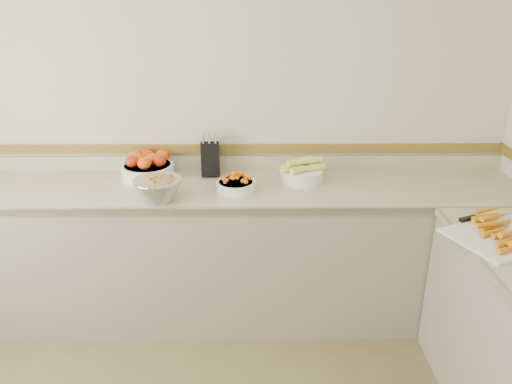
{
  "coord_description": "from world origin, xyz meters",
  "views": [
    {
      "loc": [
        0.33,
        -1.17,
        2.03
      ],
      "look_at": [
        0.35,
        1.35,
        1.0
      ],
      "focal_mm": 35.0,
      "sensor_mm": 36.0,
      "label": 1
    }
  ],
  "objects_px": {
    "tomato_bowl": "(147,166)",
    "corn_bowl": "(302,173)",
    "cherry_tomato_bowl": "(236,184)",
    "rhubarb_bowl": "(158,187)",
    "knife_block": "(210,158)",
    "cutting_board": "(502,232)"
  },
  "relations": [
    {
      "from": "cherry_tomato_bowl",
      "to": "cutting_board",
      "type": "bearing_deg",
      "value": -24.62
    },
    {
      "from": "corn_bowl",
      "to": "rhubarb_bowl",
      "type": "height_order",
      "value": "rhubarb_bowl"
    },
    {
      "from": "rhubarb_bowl",
      "to": "cutting_board",
      "type": "bearing_deg",
      "value": -14.78
    },
    {
      "from": "corn_bowl",
      "to": "rhubarb_bowl",
      "type": "relative_size",
      "value": 1.03
    },
    {
      "from": "knife_block",
      "to": "corn_bowl",
      "type": "bearing_deg",
      "value": -12.68
    },
    {
      "from": "knife_block",
      "to": "cherry_tomato_bowl",
      "type": "xyz_separation_m",
      "value": [
        0.17,
        -0.29,
        -0.07
      ]
    },
    {
      "from": "knife_block",
      "to": "tomato_bowl",
      "type": "xyz_separation_m",
      "value": [
        -0.4,
        -0.05,
        -0.04
      ]
    },
    {
      "from": "tomato_bowl",
      "to": "cutting_board",
      "type": "distance_m",
      "value": 2.08
    },
    {
      "from": "knife_block",
      "to": "rhubarb_bowl",
      "type": "relative_size",
      "value": 1.03
    },
    {
      "from": "cutting_board",
      "to": "cherry_tomato_bowl",
      "type": "bearing_deg",
      "value": 155.38
    },
    {
      "from": "corn_bowl",
      "to": "cutting_board",
      "type": "height_order",
      "value": "corn_bowl"
    },
    {
      "from": "tomato_bowl",
      "to": "rhubarb_bowl",
      "type": "height_order",
      "value": "tomato_bowl"
    },
    {
      "from": "tomato_bowl",
      "to": "corn_bowl",
      "type": "relative_size",
      "value": 1.16
    },
    {
      "from": "corn_bowl",
      "to": "rhubarb_bowl",
      "type": "xyz_separation_m",
      "value": [
        -0.85,
        -0.3,
        0.02
      ]
    },
    {
      "from": "knife_block",
      "to": "corn_bowl",
      "type": "xyz_separation_m",
      "value": [
        0.59,
        -0.13,
        -0.06
      ]
    },
    {
      "from": "knife_block",
      "to": "corn_bowl",
      "type": "distance_m",
      "value": 0.6
    },
    {
      "from": "cherry_tomato_bowl",
      "to": "cutting_board",
      "type": "height_order",
      "value": "cherry_tomato_bowl"
    },
    {
      "from": "corn_bowl",
      "to": "cherry_tomato_bowl",
      "type": "bearing_deg",
      "value": -159.17
    },
    {
      "from": "tomato_bowl",
      "to": "cherry_tomato_bowl",
      "type": "bearing_deg",
      "value": -22.61
    },
    {
      "from": "knife_block",
      "to": "tomato_bowl",
      "type": "bearing_deg",
      "value": -172.84
    },
    {
      "from": "knife_block",
      "to": "corn_bowl",
      "type": "relative_size",
      "value": 1.0
    },
    {
      "from": "cherry_tomato_bowl",
      "to": "cutting_board",
      "type": "xyz_separation_m",
      "value": [
        1.32,
        -0.61,
        -0.02
      ]
    }
  ]
}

